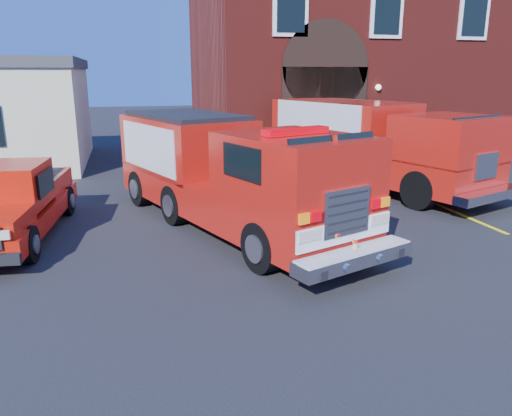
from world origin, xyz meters
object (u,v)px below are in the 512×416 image
object	(u,v)px
fire_engine	(226,172)
pickup_truck	(9,202)
secondary_truck	(372,142)
fire_station	(352,63)

from	to	relation	value
fire_engine	pickup_truck	world-z (taller)	fire_engine
pickup_truck	secondary_truck	xyz separation A→B (m)	(10.79, 2.94, 0.67)
fire_station	pickup_truck	world-z (taller)	fire_station
pickup_truck	secondary_truck	distance (m)	11.21
fire_station	secondary_truck	xyz separation A→B (m)	(-3.25, -8.73, -2.72)
secondary_truck	pickup_truck	bearing A→B (deg)	-164.79
fire_station	secondary_truck	size ratio (longest dim) A/B	1.68
fire_engine	secondary_truck	xyz separation A→B (m)	(5.69, 3.35, 0.11)
secondary_truck	fire_engine	bearing A→B (deg)	-149.53
pickup_truck	fire_station	bearing A→B (deg)	39.73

